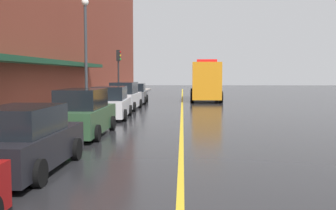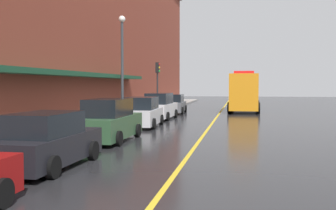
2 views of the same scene
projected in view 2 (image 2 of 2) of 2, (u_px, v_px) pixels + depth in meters
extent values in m
plane|color=#232326|center=(216.00, 118.00, 30.39)|extent=(112.00, 112.00, 0.00)
cube|color=gray|center=(136.00, 116.00, 31.48)|extent=(2.40, 70.00, 0.15)
cube|color=gold|center=(216.00, 118.00, 30.39)|extent=(0.16, 70.00, 0.01)
cube|color=brown|center=(52.00, 15.00, 31.21)|extent=(10.25, 64.00, 15.83)
cube|color=#19472D|center=(83.00, 75.00, 22.59)|extent=(1.20, 22.40, 0.24)
cylinder|color=black|center=(2.00, 193.00, 8.30)|extent=(0.23, 0.64, 0.64)
cube|color=black|center=(49.00, 148.00, 12.47)|extent=(1.84, 4.59, 0.84)
cube|color=black|center=(44.00, 124.00, 12.21)|extent=(1.61, 2.54, 0.69)
cylinder|color=black|center=(46.00, 149.00, 14.04)|extent=(0.24, 0.65, 0.64)
cylinder|color=black|center=(93.00, 150.00, 13.69)|extent=(0.24, 0.65, 0.64)
cylinder|color=black|center=(53.00, 167.00, 10.93)|extent=(0.24, 0.65, 0.64)
cube|color=#2D5133|center=(110.00, 126.00, 18.33)|extent=(1.80, 4.82, 0.95)
cube|color=black|center=(108.00, 108.00, 18.05)|extent=(1.59, 2.66, 0.78)
cylinder|color=black|center=(103.00, 130.00, 19.97)|extent=(0.23, 0.64, 0.64)
cylinder|color=black|center=(137.00, 130.00, 19.63)|extent=(0.23, 0.64, 0.64)
cylinder|color=black|center=(79.00, 137.00, 17.05)|extent=(0.23, 0.64, 0.64)
cylinder|color=black|center=(118.00, 138.00, 16.72)|extent=(0.23, 0.64, 0.64)
cube|color=silver|center=(142.00, 116.00, 24.42)|extent=(1.99, 4.53, 0.89)
cube|color=black|center=(141.00, 103.00, 24.16)|extent=(1.74, 2.51, 0.73)
cylinder|color=black|center=(132.00, 119.00, 25.95)|extent=(0.24, 0.65, 0.64)
cylinder|color=black|center=(161.00, 120.00, 25.67)|extent=(0.24, 0.65, 0.64)
cylinder|color=black|center=(121.00, 123.00, 23.20)|extent=(0.24, 0.65, 0.64)
cylinder|color=black|center=(153.00, 124.00, 22.93)|extent=(0.24, 0.65, 0.64)
cube|color=silver|center=(160.00, 110.00, 29.76)|extent=(1.88, 4.82, 0.96)
cube|color=black|center=(159.00, 98.00, 29.49)|extent=(1.63, 2.67, 0.78)
cylinder|color=black|center=(154.00, 113.00, 31.40)|extent=(0.24, 0.65, 0.64)
cylinder|color=black|center=(176.00, 114.00, 31.03)|extent=(0.24, 0.65, 0.64)
cylinder|color=black|center=(143.00, 116.00, 28.52)|extent=(0.24, 0.65, 0.64)
cylinder|color=black|center=(167.00, 117.00, 28.16)|extent=(0.24, 0.65, 0.64)
cube|color=#595B60|center=(174.00, 107.00, 35.85)|extent=(1.90, 4.66, 0.83)
cube|color=black|center=(174.00, 98.00, 35.59)|extent=(1.65, 2.59, 0.68)
cylinder|color=black|center=(166.00, 109.00, 37.40)|extent=(0.24, 0.65, 0.64)
cylinder|color=black|center=(185.00, 109.00, 37.15)|extent=(0.24, 0.65, 0.64)
cylinder|color=black|center=(162.00, 111.00, 34.58)|extent=(0.24, 0.65, 0.64)
cylinder|color=black|center=(182.00, 111.00, 34.33)|extent=(0.24, 0.65, 0.64)
cube|color=orange|center=(244.00, 92.00, 35.01)|extent=(2.50, 2.48, 3.17)
cube|color=#3F3F42|center=(245.00, 93.00, 39.42)|extent=(2.58, 5.94, 2.92)
cube|color=red|center=(244.00, 72.00, 34.92)|extent=(1.73, 0.64, 0.24)
cylinder|color=black|center=(258.00, 108.00, 34.92)|extent=(0.32, 1.01, 1.00)
cylinder|color=black|center=(229.00, 108.00, 35.41)|extent=(0.32, 1.01, 1.00)
cylinder|color=black|center=(258.00, 106.00, 38.52)|extent=(0.32, 1.01, 1.00)
cylinder|color=black|center=(231.00, 106.00, 39.01)|extent=(0.32, 1.01, 1.00)
cylinder|color=black|center=(257.00, 105.00, 40.85)|extent=(0.32, 1.01, 1.00)
cylinder|color=black|center=(232.00, 104.00, 41.34)|extent=(0.32, 1.01, 1.00)
cylinder|color=#4C4C51|center=(17.00, 142.00, 13.22)|extent=(0.07, 0.07, 1.05)
cube|color=black|center=(17.00, 122.00, 13.19)|extent=(0.14, 0.18, 0.28)
cylinder|color=#4C4C51|center=(134.00, 112.00, 27.72)|extent=(0.07, 0.07, 1.05)
cube|color=black|center=(134.00, 102.00, 27.69)|extent=(0.14, 0.18, 0.28)
cylinder|color=#4C4C51|center=(147.00, 108.00, 31.56)|extent=(0.07, 0.07, 1.05)
cube|color=black|center=(147.00, 100.00, 31.53)|extent=(0.14, 0.18, 0.28)
cylinder|color=#33383D|center=(122.00, 72.00, 26.94)|extent=(0.18, 0.18, 6.50)
sphere|color=white|center=(122.00, 19.00, 26.77)|extent=(0.44, 0.44, 0.44)
cylinder|color=#232326|center=(157.00, 92.00, 35.17)|extent=(0.14, 0.14, 3.40)
cube|color=black|center=(157.00, 68.00, 35.06)|extent=(0.28, 0.36, 0.90)
sphere|color=red|center=(159.00, 64.00, 35.02)|extent=(0.16, 0.16, 0.16)
sphere|color=gold|center=(159.00, 68.00, 35.03)|extent=(0.16, 0.16, 0.16)
sphere|color=green|center=(159.00, 71.00, 35.05)|extent=(0.16, 0.16, 0.16)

